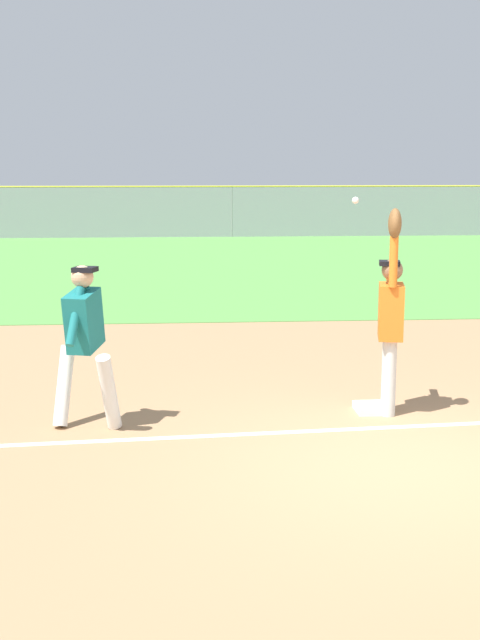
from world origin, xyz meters
TOP-DOWN VIEW (x-y plane):
  - ground_plane at (0.00, 0.00)m, footprint 78.54×78.54m
  - outfield_grass at (0.00, 16.34)m, footprint 44.97×18.17m
  - first_base at (0.05, 1.72)m, footprint 0.38×0.38m
  - fielder at (0.20, 1.63)m, footprint 0.34×0.89m
  - runner at (-3.08, 1.34)m, footprint 0.76×0.83m
  - baseball at (-0.22, 1.65)m, footprint 0.07×0.07m
  - outfield_fence at (0.00, 25.42)m, footprint 45.05×0.08m
  - parked_car_silver at (-3.62, 29.12)m, footprint 4.58×2.48m
  - parked_car_green at (3.13, 29.11)m, footprint 4.57×2.46m
  - parked_car_tan at (9.31, 29.15)m, footprint 4.59×2.51m

SIDE VIEW (x-z plane):
  - ground_plane at x=0.00m, z-range 0.00..0.00m
  - outfield_grass at x=0.00m, z-range 0.00..0.01m
  - first_base at x=0.05m, z-range 0.00..0.08m
  - parked_car_silver at x=-3.62m, z-range 0.05..1.30m
  - parked_car_green at x=3.13m, z-range 0.05..1.30m
  - parked_car_tan at x=9.31m, z-range 0.05..1.30m
  - outfield_fence at x=0.00m, z-range 0.00..1.98m
  - runner at x=-3.08m, z-range 0.14..1.86m
  - fielder at x=0.20m, z-range -0.02..2.26m
  - baseball at x=-0.22m, z-range 2.32..2.39m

